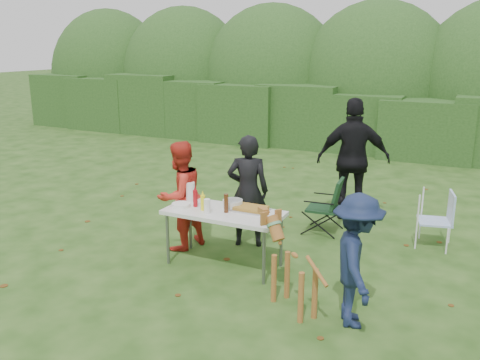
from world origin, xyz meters
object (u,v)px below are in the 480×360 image
at_px(person_black_puffy, 353,159).
at_px(child, 356,261).
at_px(person_red_jacket, 180,196).
at_px(ketchup_bottle, 195,198).
at_px(dog, 294,268).
at_px(beer_bottle, 226,203).
at_px(mustard_bottle, 203,203).
at_px(paper_towel_roll, 190,192).
at_px(lawn_chair, 435,219).
at_px(folding_table, 224,215).
at_px(camping_chair, 323,205).
at_px(person_cook, 248,191).

distance_m(person_black_puffy, child, 3.36).
xyz_separation_m(person_red_jacket, ketchup_bottle, (0.40, -0.26, 0.09)).
height_order(person_black_puffy, dog, person_black_puffy).
height_order(dog, beer_bottle, beer_bottle).
relative_size(mustard_bottle, paper_towel_roll, 0.77).
xyz_separation_m(ketchup_bottle, paper_towel_roll, (-0.18, 0.18, 0.02)).
xyz_separation_m(person_black_puffy, paper_towel_roll, (-1.61, -2.39, -0.12)).
relative_size(person_red_jacket, ketchup_bottle, 6.91).
height_order(child, lawn_chair, child).
height_order(child, ketchup_bottle, child).
height_order(lawn_chair, ketchup_bottle, ketchup_bottle).
height_order(beer_bottle, paper_towel_roll, paper_towel_roll).
height_order(ketchup_bottle, paper_towel_roll, paper_towel_roll).
bearing_deg(beer_bottle, folding_table, 146.20).
distance_m(person_black_puffy, camping_chair, 1.04).
relative_size(child, camping_chair, 1.62).
bearing_deg(paper_towel_roll, person_red_jacket, 158.80).
height_order(person_cook, person_black_puffy, person_black_puffy).
height_order(dog, lawn_chair, dog).
height_order(folding_table, beer_bottle, beer_bottle).
xyz_separation_m(dog, ketchup_bottle, (-1.62, 0.69, 0.37)).
xyz_separation_m(person_black_puffy, camping_chair, (-0.22, -0.85, -0.56)).
relative_size(folding_table, person_cook, 0.94).
relative_size(lawn_chair, ketchup_bottle, 3.69).
distance_m(person_cook, person_red_jacket, 0.95).
xyz_separation_m(person_red_jacket, lawn_chair, (3.19, 1.60, -0.35)).
relative_size(person_red_jacket, mustard_bottle, 7.60).
bearing_deg(dog, camping_chair, -45.61).
bearing_deg(folding_table, person_red_jacket, 162.33).
distance_m(person_black_puffy, ketchup_bottle, 2.94).
distance_m(person_cook, mustard_bottle, 0.88).
relative_size(child, dog, 1.37).
relative_size(camping_chair, mustard_bottle, 4.29).
relative_size(person_red_jacket, dog, 1.50).
bearing_deg(folding_table, person_cook, 91.57).
xyz_separation_m(person_red_jacket, dog, (2.03, -0.95, -0.28)).
relative_size(folding_table, person_red_jacket, 0.99).
height_order(dog, camping_chair, dog).
distance_m(folding_table, camping_chair, 1.91).
xyz_separation_m(ketchup_bottle, beer_bottle, (0.47, -0.03, 0.01)).
bearing_deg(person_red_jacket, dog, 80.23).
relative_size(person_black_puffy, child, 1.42).
relative_size(dog, beer_bottle, 4.23).
bearing_deg(paper_towel_roll, camping_chair, 47.83).
bearing_deg(person_red_jacket, paper_towel_roll, 84.12).
bearing_deg(mustard_bottle, ketchup_bottle, 152.25).
xyz_separation_m(dog, paper_towel_roll, (-1.80, 0.86, 0.39)).
bearing_deg(dog, mustard_bottle, 12.39).
bearing_deg(ketchup_bottle, dog, -22.91).
distance_m(dog, beer_bottle, 1.38).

